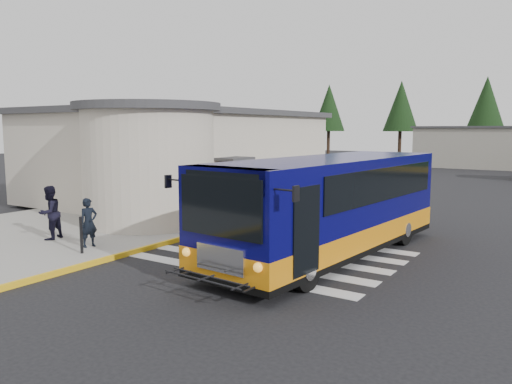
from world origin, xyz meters
The scene contains 9 objects.
ground centered at (0.00, 0.00, 0.00)m, with size 140.00×140.00×0.00m, color black.
sidewalk centered at (-9.00, 4.00, 0.07)m, with size 10.00×34.00×0.15m, color gray.
curb_strip centered at (-4.05, 4.00, 0.08)m, with size 0.12×34.00×0.16m, color yellow.
station_building centered at (-10.84, 6.91, 2.57)m, with size 12.70×18.70×4.80m.
crosswalk centered at (-0.50, -0.80, 0.01)m, with size 8.00×5.35×0.01m.
transit_bus centered at (1.19, -0.05, 1.46)m, with size 4.24×11.03×3.05m.
pedestrian_a centered at (-5.55, -3.70, 0.94)m, with size 0.58×0.38×1.58m, color black.
pedestrian_b centered at (-7.57, -3.72, 1.08)m, with size 0.90×0.70×1.85m, color black.
bollard centered at (-5.04, -4.39, 0.72)m, with size 0.09×0.09×1.14m, color black.
Camera 1 is at (7.57, -13.99, 3.94)m, focal length 35.00 mm.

